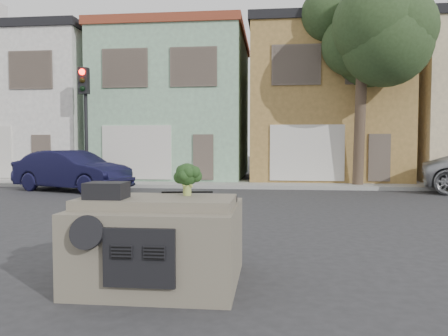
# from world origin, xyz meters

# --- Properties ---
(ground_plane) EXTENTS (120.00, 120.00, 0.00)m
(ground_plane) POSITION_xyz_m (0.00, 0.00, 0.00)
(ground_plane) COLOR #303033
(ground_plane) RESTS_ON ground
(sidewalk) EXTENTS (40.00, 3.00, 0.15)m
(sidewalk) POSITION_xyz_m (0.00, 10.50, 0.07)
(sidewalk) COLOR gray
(sidewalk) RESTS_ON ground
(townhouse_white) EXTENTS (7.20, 8.20, 7.55)m
(townhouse_white) POSITION_xyz_m (-11.00, 14.50, 3.77)
(townhouse_white) COLOR silver
(townhouse_white) RESTS_ON ground
(townhouse_mint) EXTENTS (7.20, 8.20, 7.55)m
(townhouse_mint) POSITION_xyz_m (-3.50, 14.50, 3.77)
(townhouse_mint) COLOR #8AB492
(townhouse_mint) RESTS_ON ground
(townhouse_tan) EXTENTS (7.20, 8.20, 7.55)m
(townhouse_tan) POSITION_xyz_m (4.00, 14.50, 3.77)
(townhouse_tan) COLOR olive
(townhouse_tan) RESTS_ON ground
(navy_sedan) EXTENTS (5.06, 3.12, 1.57)m
(navy_sedan) POSITION_xyz_m (-6.23, 7.61, 0.00)
(navy_sedan) COLOR #131333
(navy_sedan) RESTS_ON ground
(traffic_signal) EXTENTS (0.40, 0.40, 5.10)m
(traffic_signal) POSITION_xyz_m (-6.50, 9.50, 2.55)
(traffic_signal) COLOR black
(traffic_signal) RESTS_ON ground
(tree_near) EXTENTS (4.40, 4.00, 8.50)m
(tree_near) POSITION_xyz_m (5.00, 9.80, 4.25)
(tree_near) COLOR #2B4121
(tree_near) RESTS_ON ground
(car_dashboard) EXTENTS (2.00, 1.80, 1.12)m
(car_dashboard) POSITION_xyz_m (0.00, -3.00, 0.56)
(car_dashboard) COLOR #6D6655
(car_dashboard) RESTS_ON ground
(instrument_hump) EXTENTS (0.48, 0.38, 0.20)m
(instrument_hump) POSITION_xyz_m (-0.58, -3.35, 1.22)
(instrument_hump) COLOR black
(instrument_hump) RESTS_ON car_dashboard
(wiper_arm) EXTENTS (0.69, 0.15, 0.02)m
(wiper_arm) POSITION_xyz_m (0.28, -2.62, 1.13)
(wiper_arm) COLOR black
(wiper_arm) RESTS_ON car_dashboard
(broccoli) EXTENTS (0.44, 0.44, 0.43)m
(broccoli) POSITION_xyz_m (0.34, -2.92, 1.33)
(broccoli) COLOR #1A3314
(broccoli) RESTS_ON car_dashboard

